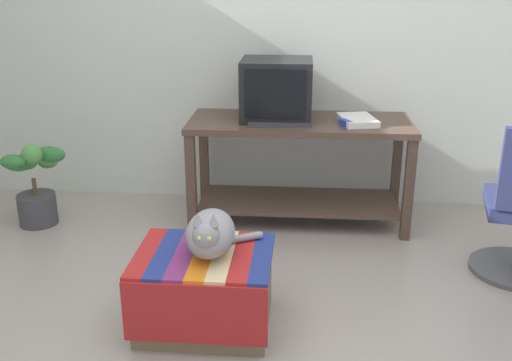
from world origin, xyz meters
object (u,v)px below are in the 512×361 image
(ottoman_with_blanket, at_px, (205,289))
(cat, at_px, (210,233))
(stapler, at_px, (346,123))
(tv_monitor, at_px, (277,90))
(book, at_px, (357,120))
(keyboard, at_px, (279,123))
(potted_plant, at_px, (34,186))
(desk, at_px, (299,153))

(ottoman_with_blanket, xyz_separation_m, cat, (0.04, 0.01, 0.30))
(stapler, bearing_deg, tv_monitor, 131.23)
(tv_monitor, height_order, book, tv_monitor)
(tv_monitor, xyz_separation_m, book, (0.53, -0.08, -0.17))
(keyboard, height_order, stapler, stapler)
(potted_plant, xyz_separation_m, stapler, (2.05, 0.09, 0.46))
(ottoman_with_blanket, bearing_deg, tv_monitor, 78.98)
(desk, distance_m, tv_monitor, 0.45)
(keyboard, xyz_separation_m, potted_plant, (-1.63, -0.09, -0.45))
(ottoman_with_blanket, bearing_deg, stapler, 59.07)
(tv_monitor, xyz_separation_m, stapler, (0.45, -0.17, -0.17))
(desk, bearing_deg, stapler, -25.12)
(cat, distance_m, stapler, 1.39)
(book, bearing_deg, ottoman_with_blanket, -133.82)
(desk, height_order, book, book)
(book, bearing_deg, keyboard, 178.49)
(keyboard, xyz_separation_m, cat, (-0.26, -1.18, -0.23))
(desk, bearing_deg, cat, -106.92)
(book, height_order, cat, book)
(book, bearing_deg, cat, -132.78)
(potted_plant, bearing_deg, keyboard, 3.15)
(book, bearing_deg, stapler, -142.72)
(tv_monitor, height_order, ottoman_with_blanket, tv_monitor)
(keyboard, distance_m, potted_plant, 1.69)
(keyboard, xyz_separation_m, book, (0.50, 0.09, 0.01))
(stapler, bearing_deg, keyboard, 152.07)
(book, distance_m, ottoman_with_blanket, 1.60)
(cat, distance_m, potted_plant, 1.77)
(book, relative_size, potted_plant, 0.51)
(book, relative_size, stapler, 2.71)
(desk, xyz_separation_m, tv_monitor, (-0.16, 0.04, 0.42))
(ottoman_with_blanket, height_order, potted_plant, potted_plant)
(ottoman_with_blanket, xyz_separation_m, stapler, (0.71, 1.19, 0.54))
(tv_monitor, relative_size, book, 1.54)
(keyboard, xyz_separation_m, stapler, (0.42, 0.00, 0.01))
(ottoman_with_blanket, bearing_deg, potted_plant, 140.64)
(tv_monitor, height_order, keyboard, tv_monitor)
(book, height_order, stapler, same)
(desk, bearing_deg, book, -6.95)
(book, distance_m, cat, 1.50)
(ottoman_with_blanket, height_order, stapler, stapler)
(cat, bearing_deg, ottoman_with_blanket, -171.84)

